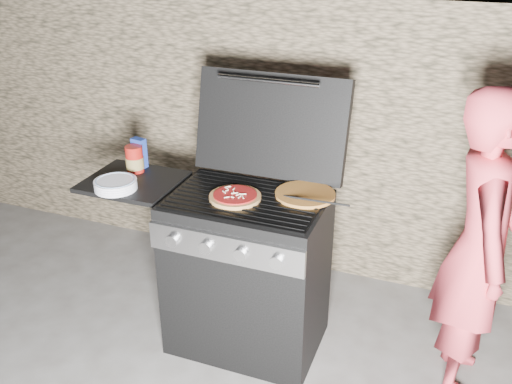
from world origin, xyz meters
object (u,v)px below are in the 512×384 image
(pizza_topped, at_px, (235,196))
(person, at_px, (480,249))
(gas_grill, at_px, (206,264))
(sauce_jar, at_px, (135,159))

(pizza_topped, height_order, person, person)
(gas_grill, xyz_separation_m, pizza_topped, (0.20, -0.03, 0.47))
(pizza_topped, relative_size, sauce_jar, 1.75)
(gas_grill, xyz_separation_m, sauce_jar, (-0.47, 0.10, 0.52))
(pizza_topped, bearing_deg, sauce_jar, 168.41)
(pizza_topped, bearing_deg, person, 7.43)
(gas_grill, bearing_deg, pizza_topped, -9.62)
(gas_grill, relative_size, person, 0.86)
(pizza_topped, xyz_separation_m, person, (1.18, 0.15, -0.14))
(person, bearing_deg, gas_grill, 87.52)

